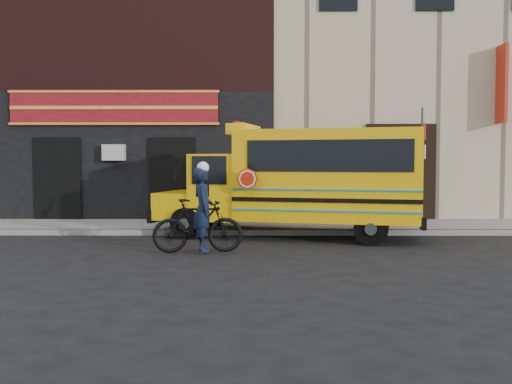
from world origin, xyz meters
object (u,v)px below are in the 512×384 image
at_px(school_bus, 303,179).
at_px(cyclist, 203,211).
at_px(bicycle, 198,226).
at_px(sign_pole, 422,166).

relative_size(school_bus, cyclist, 4.01).
relative_size(bicycle, cyclist, 1.08).
distance_m(sign_pole, cyclist, 6.35).
xyz_separation_m(school_bus, sign_pole, (3.19, 0.51, 0.35)).
xyz_separation_m(school_bus, bicycle, (-2.45, -2.41, -0.93)).
distance_m(sign_pole, bicycle, 6.48).
bearing_deg(cyclist, bicycle, 47.26).
height_order(sign_pole, bicycle, sign_pole).
height_order(school_bus, bicycle, school_bus).
relative_size(school_bus, bicycle, 3.73).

